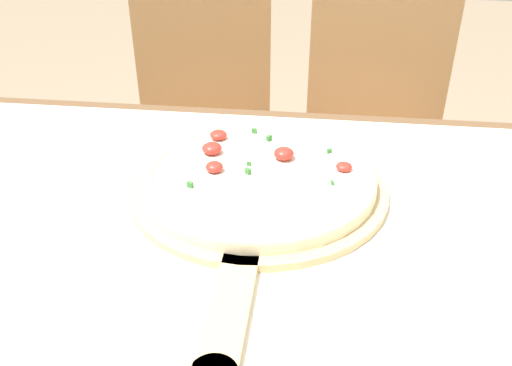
% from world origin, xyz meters
% --- Properties ---
extents(dining_table, '(1.43, 0.83, 0.73)m').
position_xyz_m(dining_table, '(0.00, 0.00, 0.63)').
color(dining_table, brown).
rests_on(dining_table, ground_plane).
extents(towel_cloth, '(1.35, 0.75, 0.00)m').
position_xyz_m(towel_cloth, '(0.00, 0.00, 0.73)').
color(towel_cloth, white).
rests_on(towel_cloth, dining_table).
extents(pizza_peel, '(0.39, 0.57, 0.01)m').
position_xyz_m(pizza_peel, '(-0.04, 0.08, 0.74)').
color(pizza_peel, tan).
rests_on(pizza_peel, towel_cloth).
extents(pizza, '(0.35, 0.35, 0.04)m').
position_xyz_m(pizza, '(-0.04, 0.10, 0.76)').
color(pizza, beige).
rests_on(pizza, pizza_peel).
extents(chair_left, '(0.44, 0.44, 0.89)m').
position_xyz_m(chair_left, '(-0.29, 0.78, 0.51)').
color(chair_left, '#A37547').
rests_on(chair_left, ground_plane).
extents(chair_right, '(0.41, 0.41, 0.89)m').
position_xyz_m(chair_right, '(0.19, 0.78, 0.51)').
color(chair_right, '#A37547').
rests_on(chair_right, ground_plane).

